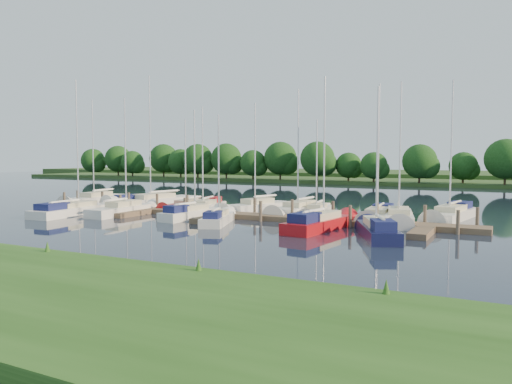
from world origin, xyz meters
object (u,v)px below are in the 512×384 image
at_px(dock, 225,216).
at_px(sailboat_n_0, 96,201).
at_px(sailboat_s_2, 192,215).
at_px(sailboat_n_5, 257,208).
at_px(motorboat, 126,203).

relative_size(dock, sailboat_n_0, 3.44).
xyz_separation_m(dock, sailboat_n_0, (-19.16, 4.70, 0.08)).
distance_m(sailboat_n_0, sailboat_s_2, 18.08).
xyz_separation_m(sailboat_n_5, sailboat_s_2, (-2.30, -7.28, 0.05)).
bearing_deg(sailboat_s_2, dock, 41.07).
bearing_deg(motorboat, sailboat_n_0, 1.95).
relative_size(motorboat, sailboat_s_2, 0.58).
bearing_deg(sailboat_s_2, sailboat_n_0, 164.64).
bearing_deg(dock, sailboat_n_5, 89.08).
bearing_deg(sailboat_n_5, motorboat, 26.30).
bearing_deg(sailboat_n_0, sailboat_s_2, 155.29).
distance_m(dock, sailboat_s_2, 2.74).
distance_m(dock, sailboat_n_0, 19.73).
relative_size(dock, motorboat, 7.48).
height_order(sailboat_n_0, sailboat_n_5, sailboat_n_0).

